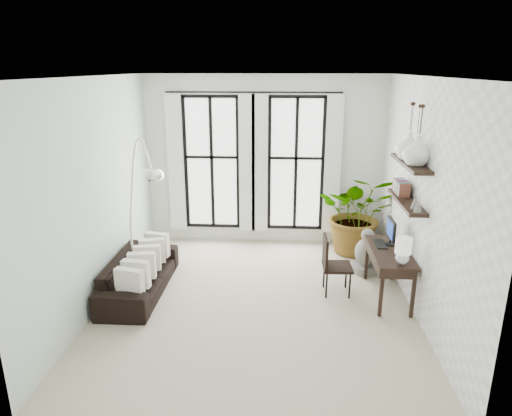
# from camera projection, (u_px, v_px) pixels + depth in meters

# --- Properties ---
(floor) EXTENTS (5.00, 5.00, 0.00)m
(floor) POSITION_uv_depth(u_px,v_px,m) (256.00, 301.00, 6.75)
(floor) COLOR #B4AC8F
(floor) RESTS_ON ground
(ceiling) EXTENTS (5.00, 5.00, 0.00)m
(ceiling) POSITION_uv_depth(u_px,v_px,m) (256.00, 76.00, 5.79)
(ceiling) COLOR white
(ceiling) RESTS_ON wall_back
(wall_left) EXTENTS (0.00, 5.00, 5.00)m
(wall_left) POSITION_uv_depth(u_px,v_px,m) (96.00, 195.00, 6.40)
(wall_left) COLOR silver
(wall_left) RESTS_ON floor
(wall_right) EXTENTS (0.00, 5.00, 5.00)m
(wall_right) POSITION_uv_depth(u_px,v_px,m) (423.00, 200.00, 6.13)
(wall_right) COLOR white
(wall_right) RESTS_ON floor
(wall_back) EXTENTS (4.50, 0.00, 4.50)m
(wall_back) POSITION_uv_depth(u_px,v_px,m) (264.00, 161.00, 8.65)
(wall_back) COLOR white
(wall_back) RESTS_ON floor
(windows) EXTENTS (3.26, 0.13, 2.65)m
(windows) POSITION_uv_depth(u_px,v_px,m) (254.00, 164.00, 8.61)
(windows) COLOR white
(windows) RESTS_ON wall_back
(wall_shelves) EXTENTS (0.25, 1.30, 0.60)m
(wall_shelves) POSITION_uv_depth(u_px,v_px,m) (407.00, 185.00, 6.39)
(wall_shelves) COLOR black
(wall_shelves) RESTS_ON wall_right
(sofa) EXTENTS (0.76, 1.95, 0.57)m
(sofa) POSITION_uv_depth(u_px,v_px,m) (139.00, 274.00, 6.96)
(sofa) COLOR black
(sofa) RESTS_ON floor
(throw_pillows) EXTENTS (0.40, 1.52, 0.40)m
(throw_pillows) POSITION_uv_depth(u_px,v_px,m) (145.00, 262.00, 6.89)
(throw_pillows) COLOR silver
(throw_pillows) RESTS_ON sofa
(plant) EXTENTS (1.50, 1.34, 1.52)m
(plant) POSITION_uv_depth(u_px,v_px,m) (358.00, 213.00, 8.31)
(plant) COLOR #2D7228
(plant) RESTS_ON floor
(desk) EXTENTS (0.54, 1.27, 1.14)m
(desk) POSITION_uv_depth(u_px,v_px,m) (391.00, 255.00, 6.62)
(desk) COLOR black
(desk) RESTS_ON floor
(desk_chair) EXTENTS (0.44, 0.44, 0.91)m
(desk_chair) POSITION_uv_depth(u_px,v_px,m) (332.00, 262.00, 6.85)
(desk_chair) COLOR black
(desk_chair) RESTS_ON floor
(arc_lamp) EXTENTS (0.74, 0.36, 2.37)m
(arc_lamp) POSITION_uv_depth(u_px,v_px,m) (143.00, 199.00, 6.66)
(arc_lamp) COLOR silver
(arc_lamp) RESTS_ON floor
(buddha) EXTENTS (0.43, 0.43, 0.77)m
(buddha) POSITION_uv_depth(u_px,v_px,m) (366.00, 254.00, 7.60)
(buddha) COLOR gray
(buddha) RESTS_ON floor
(vase_a) EXTENTS (0.37, 0.37, 0.38)m
(vase_a) POSITION_uv_depth(u_px,v_px,m) (417.00, 151.00, 5.95)
(vase_a) COLOR white
(vase_a) RESTS_ON shelf_upper
(vase_b) EXTENTS (0.37, 0.37, 0.38)m
(vase_b) POSITION_uv_depth(u_px,v_px,m) (409.00, 146.00, 6.34)
(vase_b) COLOR white
(vase_b) RESTS_ON shelf_upper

